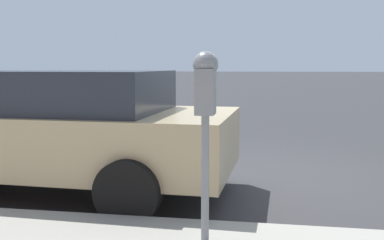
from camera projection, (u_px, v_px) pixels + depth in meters
ground_plane at (255, 177)px, 6.11m from camera, size 220.00×220.00×0.00m
parking_meter at (205, 99)px, 3.34m from camera, size 0.21×0.19×1.47m
car_tan at (45, 128)px, 5.32m from camera, size 2.17×4.59×1.44m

